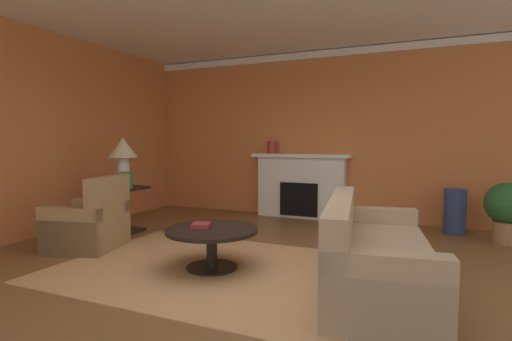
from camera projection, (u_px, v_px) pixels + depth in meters
The scene contains 16 objects.
ground_plane at pixel (260, 276), 4.02m from camera, with size 9.38×9.38×0.00m, color brown.
wall_fireplace at pixel (334, 135), 7.02m from camera, with size 7.81×0.12×3.02m, color #CC723D.
wall_window at pixel (36, 133), 5.65m from camera, with size 0.12×7.29×3.02m, color #CC723D.
crown_moulding at pixel (334, 53), 6.85m from camera, with size 7.81×0.08×0.12m, color white.
area_rug at pixel (212, 268), 4.25m from camera, with size 3.30×2.40×0.01m, color tan.
fireplace at pixel (301, 187), 7.12m from camera, with size 1.80×0.35×1.17m.
sofa at pixel (373, 258), 3.64m from camera, with size 1.20×2.21×0.85m.
armchair_near_window at pixel (89, 226), 5.02m from camera, with size 0.96×0.96×0.95m.
coffee_table at pixel (212, 239), 4.23m from camera, with size 1.00×1.00×0.45m.
side_table at pixel (124, 206), 5.96m from camera, with size 0.56×0.56×0.70m.
table_lamp at pixel (123, 152), 5.90m from camera, with size 0.44×0.44×0.75m.
vase_tall_corner at pixel (455, 211), 5.86m from camera, with size 0.32×0.32×0.68m, color navy.
vase_mantel_left at pixel (272, 147), 7.24m from camera, with size 0.17×0.17×0.24m, color #9E3328.
vase_on_side_table at pixel (126, 180), 5.76m from camera, with size 0.20×0.20×0.24m, color #33703D.
book_red_cover at pixel (201, 225), 4.28m from camera, with size 0.19×0.18×0.04m, color maroon.
potted_plant at pixel (506, 208), 5.29m from camera, with size 0.56×0.56×0.83m.
Camera 1 is at (1.54, -3.62, 1.38)m, focal length 27.35 mm.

